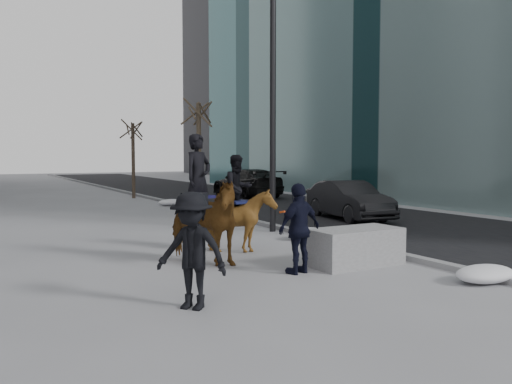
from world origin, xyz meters
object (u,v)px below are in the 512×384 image
planter (355,247)px  mounted_left (201,216)px  car_near (349,200)px  mounted_right (240,213)px

planter → mounted_left: (-2.73, 1.71, 0.63)m
car_near → mounted_left: (-7.68, -4.75, 0.34)m
car_near → mounted_right: 7.47m
planter → mounted_left: bearing=148.0°
car_near → mounted_left: mounted_left is taller
mounted_left → car_near: bearing=31.8°
planter → mounted_right: (-1.40, 2.51, 0.53)m
planter → mounted_right: bearing=119.0°
planter → mounted_left: mounted_left is taller
mounted_left → mounted_right: size_ratio=1.19×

